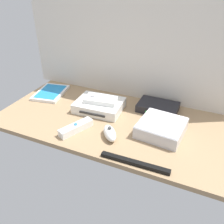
% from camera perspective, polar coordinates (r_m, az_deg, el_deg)
% --- Properties ---
extents(ground_plane, '(1.00, 0.48, 0.02)m').
position_cam_1_polar(ground_plane, '(1.03, 0.00, -2.38)').
color(ground_plane, '#9E7F5B').
rests_on(ground_plane, ground).
extents(back_wall, '(1.10, 0.01, 0.64)m').
position_cam_1_polar(back_wall, '(1.11, 5.42, 18.72)').
color(back_wall, silver).
rests_on(back_wall, ground).
extents(game_console, '(0.22, 0.17, 0.04)m').
position_cam_1_polar(game_console, '(1.09, -3.08, 1.60)').
color(game_console, white).
rests_on(game_console, ground_plane).
extents(mini_computer, '(0.18, 0.18, 0.05)m').
position_cam_1_polar(mini_computer, '(0.95, 11.85, -3.74)').
color(mini_computer, silver).
rests_on(mini_computer, ground_plane).
extents(game_case, '(0.17, 0.21, 0.02)m').
position_cam_1_polar(game_case, '(1.27, -14.61, 4.57)').
color(game_case, white).
rests_on(game_case, ground_plane).
extents(network_router, '(0.18, 0.13, 0.03)m').
position_cam_1_polar(network_router, '(1.10, 11.05, 1.18)').
color(network_router, black).
rests_on(network_router, ground_plane).
extents(remote_wand, '(0.09, 0.15, 0.03)m').
position_cam_1_polar(remote_wand, '(0.96, -8.70, -3.79)').
color(remote_wand, white).
rests_on(remote_wand, ground_plane).
extents(remote_nunchuk, '(0.10, 0.11, 0.05)m').
position_cam_1_polar(remote_nunchuk, '(0.91, -0.55, -5.09)').
color(remote_nunchuk, white).
rests_on(remote_nunchuk, ground_plane).
extents(remote_classic_pad, '(0.15, 0.10, 0.02)m').
position_cam_1_polar(remote_classic_pad, '(1.07, -2.68, 3.04)').
color(remote_classic_pad, white).
rests_on(remote_classic_pad, game_console).
extents(sensor_bar, '(0.24, 0.02, 0.01)m').
position_cam_1_polar(sensor_bar, '(0.81, 5.50, -12.13)').
color(sensor_bar, black).
rests_on(sensor_bar, ground_plane).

